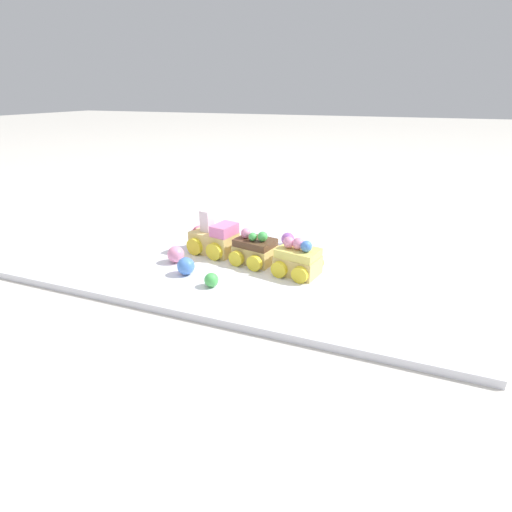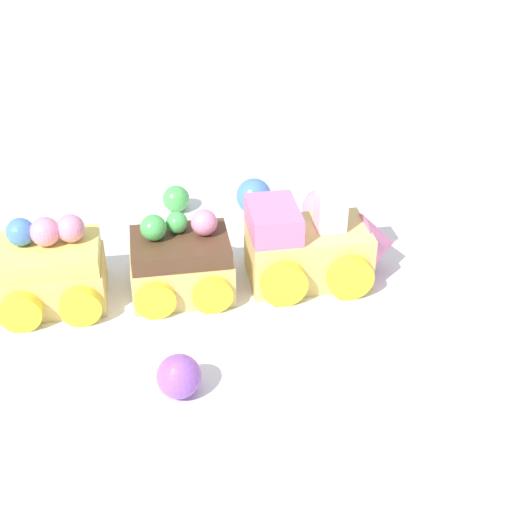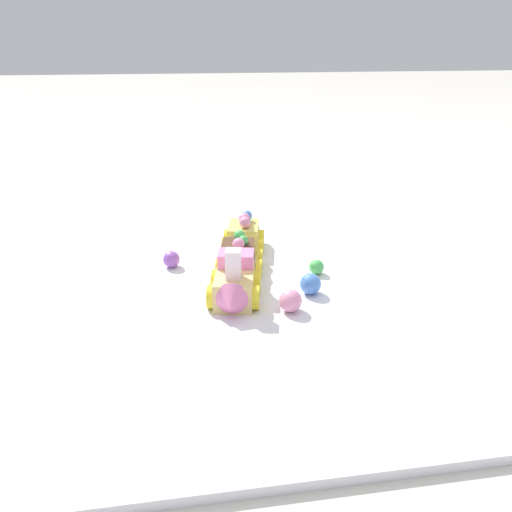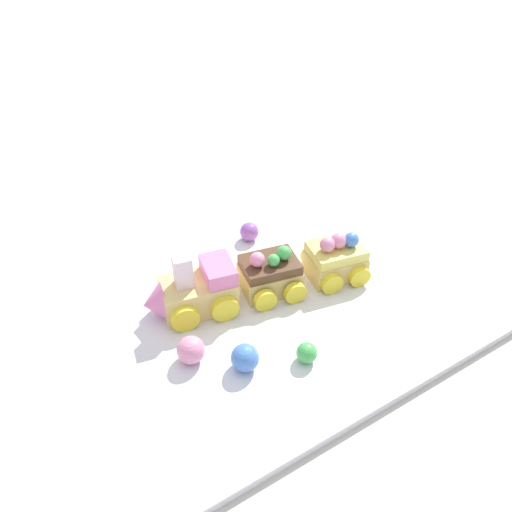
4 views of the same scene
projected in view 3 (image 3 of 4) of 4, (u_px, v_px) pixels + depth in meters
The scene contains 9 objects.
ground_plane at pixel (239, 283), 0.79m from camera, with size 10.00×10.00×0.00m, color beige.
display_board at pixel (239, 279), 0.79m from camera, with size 0.81×0.42×0.01m, color white.
cake_train_locomotive at pixel (234, 285), 0.70m from camera, with size 0.12×0.09×0.08m.
cake_car_chocolate at pixel (240, 257), 0.80m from camera, with size 0.08×0.08×0.06m.
cake_car_lemon at pixel (244, 236), 0.88m from camera, with size 0.08×0.08×0.07m.
gumball_green at pixel (317, 267), 0.79m from camera, with size 0.02×0.02×0.02m, color #4CBC56.
gumball_pink at pixel (290, 301), 0.68m from camera, with size 0.03×0.03×0.03m, color pink.
gumball_purple at pixel (171, 259), 0.81m from camera, with size 0.03×0.03×0.03m, color #9956C6.
gumball_blue at pixel (310, 284), 0.73m from camera, with size 0.03×0.03×0.03m, color #4C84E0.
Camera 3 is at (0.71, -0.08, 0.36)m, focal length 35.00 mm.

